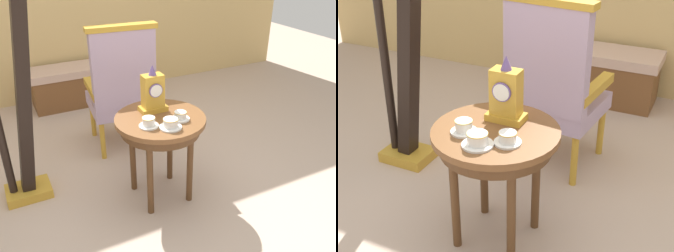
{
  "view_description": "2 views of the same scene",
  "coord_description": "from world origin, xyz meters",
  "views": [
    {
      "loc": [
        -0.88,
        -2.02,
        1.75
      ],
      "look_at": [
        0.13,
        -0.05,
        0.59
      ],
      "focal_mm": 39.24,
      "sensor_mm": 36.0,
      "label": 1
    },
    {
      "loc": [
        0.99,
        -1.79,
        1.73
      ],
      "look_at": [
        0.11,
        0.06,
        0.64
      ],
      "focal_mm": 51.06,
      "sensor_mm": 36.0,
      "label": 2
    }
  ],
  "objects": [
    {
      "name": "ground_plane",
      "position": [
        0.0,
        0.0,
        0.0
      ],
      "size": [
        10.0,
        10.0,
        0.0
      ],
      "primitive_type": "plane",
      "color": "#BCA38E"
    },
    {
      "name": "side_table",
      "position": [
        0.09,
        -0.01,
        0.56
      ],
      "size": [
        0.62,
        0.62,
        0.65
      ],
      "color": "brown",
      "rests_on": "ground"
    },
    {
      "name": "teacup_left",
      "position": [
        -0.03,
        -0.1,
        0.67
      ],
      "size": [
        0.13,
        0.13,
        0.06
      ],
      "color": "white",
      "rests_on": "side_table"
    },
    {
      "name": "teacup_right",
      "position": [
        0.08,
        -0.18,
        0.67
      ],
      "size": [
        0.15,
        0.15,
        0.06
      ],
      "color": "white",
      "rests_on": "side_table"
    },
    {
      "name": "teacup_center",
      "position": [
        0.2,
        -0.1,
        0.67
      ],
      "size": [
        0.13,
        0.13,
        0.06
      ],
      "color": "white",
      "rests_on": "side_table"
    },
    {
      "name": "mantel_clock",
      "position": [
        0.09,
        0.1,
        0.78
      ],
      "size": [
        0.19,
        0.11,
        0.34
      ],
      "color": "gold",
      "rests_on": "side_table"
    },
    {
      "name": "armchair",
      "position": [
        0.1,
        0.76,
        0.59
      ],
      "size": [
        0.59,
        0.58,
        1.14
      ],
      "color": "#B299B7",
      "rests_on": "ground"
    },
    {
      "name": "harp",
      "position": [
        -0.76,
        0.43,
        0.77
      ],
      "size": [
        0.4,
        0.24,
        1.88
      ],
      "color": "gold",
      "rests_on": "ground"
    },
    {
      "name": "window_bench",
      "position": [
        0.03,
        1.95,
        0.22
      ],
      "size": [
        1.11,
        0.4,
        0.44
      ],
      "color": "#CCA893",
      "rests_on": "ground"
    }
  ]
}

